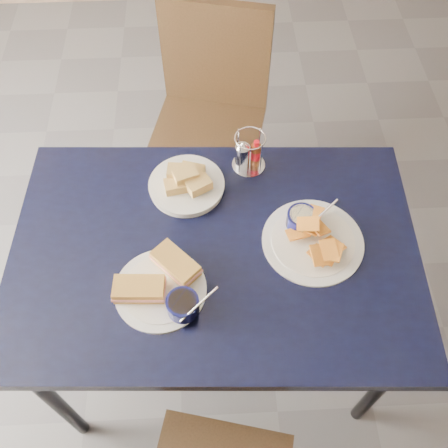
{
  "coord_description": "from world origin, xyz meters",
  "views": [
    {
      "loc": [
        -0.23,
        -0.78,
        2.02
      ],
      "look_at": [
        -0.19,
        0.03,
        0.82
      ],
      "focal_mm": 40.0,
      "sensor_mm": 36.0,
      "label": 1
    }
  ],
  "objects_px": {
    "sandwich_plate": "(164,286)",
    "condiment_caddy": "(248,154)",
    "chair_far": "(206,104)",
    "bread_basket": "(187,183)",
    "dining_table": "(215,260)",
    "plantain_plate": "(310,235)"
  },
  "relations": [
    {
      "from": "dining_table",
      "to": "bread_basket",
      "type": "bearing_deg",
      "value": 108.94
    },
    {
      "from": "bread_basket",
      "to": "condiment_caddy",
      "type": "relative_size",
      "value": 1.76
    },
    {
      "from": "dining_table",
      "to": "bread_basket",
      "type": "height_order",
      "value": "bread_basket"
    },
    {
      "from": "chair_far",
      "to": "condiment_caddy",
      "type": "bearing_deg",
      "value": -76.43
    },
    {
      "from": "plantain_plate",
      "to": "condiment_caddy",
      "type": "distance_m",
      "value": 0.34
    },
    {
      "from": "sandwich_plate",
      "to": "plantain_plate",
      "type": "height_order",
      "value": "same"
    },
    {
      "from": "sandwich_plate",
      "to": "bread_basket",
      "type": "xyz_separation_m",
      "value": [
        0.07,
        0.36,
        -0.0
      ]
    },
    {
      "from": "condiment_caddy",
      "to": "sandwich_plate",
      "type": "bearing_deg",
      "value": -120.85
    },
    {
      "from": "sandwich_plate",
      "to": "bread_basket",
      "type": "distance_m",
      "value": 0.37
    },
    {
      "from": "bread_basket",
      "to": "plantain_plate",
      "type": "bearing_deg",
      "value": -29.7
    },
    {
      "from": "chair_far",
      "to": "bread_basket",
      "type": "distance_m",
      "value": 0.66
    },
    {
      "from": "chair_far",
      "to": "condiment_caddy",
      "type": "height_order",
      "value": "chair_far"
    },
    {
      "from": "chair_far",
      "to": "bread_basket",
      "type": "xyz_separation_m",
      "value": [
        -0.07,
        -0.61,
        0.23
      ]
    },
    {
      "from": "dining_table",
      "to": "plantain_plate",
      "type": "relative_size",
      "value": 4.13
    },
    {
      "from": "bread_basket",
      "to": "chair_far",
      "type": "bearing_deg",
      "value": 83.03
    },
    {
      "from": "sandwich_plate",
      "to": "condiment_caddy",
      "type": "height_order",
      "value": "condiment_caddy"
    },
    {
      "from": "dining_table",
      "to": "plantain_plate",
      "type": "xyz_separation_m",
      "value": [
        0.29,
        0.02,
        0.08
      ]
    },
    {
      "from": "bread_basket",
      "to": "sandwich_plate",
      "type": "bearing_deg",
      "value": -100.49
    },
    {
      "from": "chair_far",
      "to": "plantain_plate",
      "type": "xyz_separation_m",
      "value": [
        0.29,
        -0.82,
        0.22
      ]
    },
    {
      "from": "sandwich_plate",
      "to": "condiment_caddy",
      "type": "bearing_deg",
      "value": 59.15
    },
    {
      "from": "chair_far",
      "to": "plantain_plate",
      "type": "height_order",
      "value": "chair_far"
    },
    {
      "from": "sandwich_plate",
      "to": "plantain_plate",
      "type": "relative_size",
      "value": 0.97
    }
  ]
}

